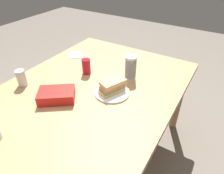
# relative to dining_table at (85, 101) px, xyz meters

# --- Properties ---
(ground_plane) EXTENTS (8.00, 8.00, 0.00)m
(ground_plane) POSITION_rel_dining_table_xyz_m (0.00, 0.00, -0.65)
(ground_plane) COLOR #70665B
(dining_table) EXTENTS (1.69, 1.17, 0.72)m
(dining_table) POSITION_rel_dining_table_xyz_m (0.00, 0.00, 0.00)
(dining_table) COLOR tan
(dining_table) RESTS_ON ground_plane
(paper_plate) EXTENTS (0.24, 0.24, 0.01)m
(paper_plate) POSITION_rel_dining_table_xyz_m (0.10, -0.16, 0.08)
(paper_plate) COLOR white
(paper_plate) RESTS_ON dining_table
(sandwich) EXTENTS (0.20, 0.15, 0.08)m
(sandwich) POSITION_rel_dining_table_xyz_m (0.10, -0.16, 0.13)
(sandwich) COLOR #DBB26B
(sandwich) RESTS_ON paper_plate
(soda_can_red) EXTENTS (0.07, 0.07, 0.12)m
(soda_can_red) POSITION_rel_dining_table_xyz_m (0.22, 0.15, 0.13)
(soda_can_red) COLOR maroon
(soda_can_red) RESTS_ON dining_table
(chip_bag) EXTENTS (0.26, 0.27, 0.07)m
(chip_bag) POSITION_rel_dining_table_xyz_m (-0.15, 0.11, 0.11)
(chip_bag) COLOR red
(chip_bag) RESTS_ON dining_table
(plastic_cup_stack) EXTENTS (0.08, 0.08, 0.18)m
(plastic_cup_stack) POSITION_rel_dining_table_xyz_m (0.33, -0.18, 0.16)
(plastic_cup_stack) COLOR silver
(plastic_cup_stack) RESTS_ON dining_table
(soda_can_silver) EXTENTS (0.07, 0.07, 0.12)m
(soda_can_silver) POSITION_rel_dining_table_xyz_m (-0.15, 0.44, 0.13)
(soda_can_silver) COLOR silver
(soda_can_silver) RESTS_ON dining_table
(paper_napkin) EXTENTS (0.18, 0.18, 0.01)m
(paper_napkin) POSITION_rel_dining_table_xyz_m (0.42, 0.43, 0.08)
(paper_napkin) COLOR white
(paper_napkin) RESTS_ON dining_table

